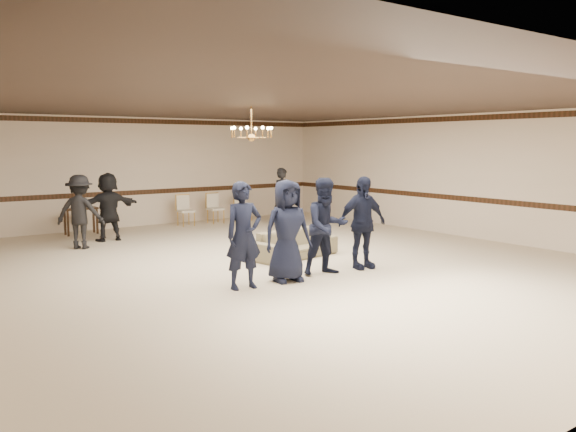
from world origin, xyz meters
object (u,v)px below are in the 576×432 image
settee (294,244)px  adult_mid (108,207)px  chandelier (251,122)px  boy_c (326,226)px  banquet_chair_right (243,206)px  banquet_chair_mid (216,208)px  console_table (81,221)px  boy_d (362,223)px  adult_right (283,197)px  adult_left (80,212)px  boy_a (244,235)px  banquet_chair_left (186,211)px  boy_b (287,231)px

settee → adult_mid: (-2.47, 4.48, 0.57)m
chandelier → boy_c: chandelier is taller
banquet_chair_right → adult_mid: bearing=-160.6°
settee → banquet_chair_right: size_ratio=2.19×
boy_c → banquet_chair_mid: bearing=86.2°
boy_c → console_table: boy_c is taller
banquet_chair_mid → console_table: banquet_chair_mid is taller
settee → boy_c: bearing=-115.9°
boy_d → settee: size_ratio=0.91×
adult_right → banquet_chair_right: bearing=102.2°
chandelier → adult_left: bearing=129.7°
boy_a → banquet_chair_left: 7.83m
boy_d → adult_right: bearing=77.7°
boy_b → banquet_chair_right: size_ratio=1.99×
adult_mid → console_table: (-0.25, 1.45, -0.50)m
boy_b → banquet_chair_mid: size_ratio=1.99×
boy_a → boy_d: same height
adult_left → adult_mid: 1.14m
boy_a → banquet_chair_left: boy_a is taller
boy_a → settee: 2.89m
boy_c → banquet_chair_left: boy_c is taller
adult_left → boy_c: bearing=156.6°
boy_b → adult_mid: 6.22m
boy_c → adult_mid: (-1.97, 6.13, -0.04)m
settee → banquet_chair_mid: (1.28, 5.73, 0.16)m
adult_right → boy_c: bearing=-118.5°
boy_c → adult_right: boy_c is taller
boy_d → banquet_chair_right: (1.87, 7.38, -0.45)m
chandelier → adult_left: (-2.66, 3.21, -2.02)m
chandelier → settee: (0.71, -0.56, -2.58)m
settee → adult_mid: 5.14m
chandelier → boy_b: size_ratio=0.52×
boy_b → banquet_chair_right: 8.26m
adult_right → chandelier: bearing=-133.4°
banquet_chair_left → banquet_chair_mid: 1.00m
boy_d → boy_a: bearing=-171.1°
adult_left → banquet_chair_mid: 5.06m
adult_right → console_table: bearing=161.0°
banquet_chair_mid → banquet_chair_left: bearing=-178.7°
boy_b → banquet_chair_left: 7.58m
chandelier → boy_c: size_ratio=0.52×
boy_c → banquet_chair_mid: 7.60m
banquet_chair_mid → console_table: (-4.00, 0.20, -0.09)m
boy_d → settee: (-0.41, 1.65, -0.61)m
boy_d → adult_right: size_ratio=1.05×
boy_b → boy_c: 0.90m
chandelier → banquet_chair_left: 5.79m
adult_mid → boy_b: bearing=101.0°
adult_left → banquet_chair_mid: size_ratio=1.89×
boy_a → banquet_chair_mid: size_ratio=1.99×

